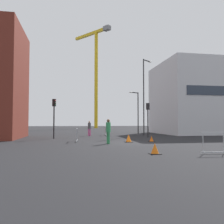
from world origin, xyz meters
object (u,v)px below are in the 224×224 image
(pedestrian_waiting, at_px, (108,129))
(traffic_cone_orange, at_px, (155,149))
(traffic_light_far, at_px, (54,112))
(streetlamp_tall, at_px, (144,92))
(traffic_cone_on_verge, at_px, (152,139))
(traffic_light_verge, at_px, (148,114))
(traffic_cone_by_barrier, at_px, (129,139))
(pedestrian_walking, at_px, (89,127))
(construction_crane, at_px, (96,66))
(streetlamp_short, at_px, (137,109))

(pedestrian_waiting, xyz_separation_m, traffic_cone_orange, (1.39, -5.86, -0.80))
(traffic_light_far, bearing_deg, streetlamp_tall, 22.53)
(traffic_light_far, distance_m, traffic_cone_on_verge, 9.72)
(traffic_light_verge, bearing_deg, pedestrian_waiting, -128.28)
(traffic_cone_on_verge, distance_m, traffic_cone_by_barrier, 1.92)
(streetlamp_tall, distance_m, pedestrian_waiting, 12.87)
(traffic_light_verge, bearing_deg, pedestrian_walking, 150.08)
(traffic_light_verge, distance_m, traffic_light_far, 9.58)
(traffic_cone_orange, height_order, traffic_cone_on_verge, traffic_cone_orange)
(traffic_light_far, height_order, traffic_cone_on_verge, traffic_light_far)
(traffic_cone_on_verge, bearing_deg, pedestrian_waiting, -162.52)
(traffic_cone_on_verge, bearing_deg, traffic_cone_by_barrier, -177.91)
(traffic_light_verge, height_order, pedestrian_walking, traffic_light_verge)
(construction_crane, distance_m, pedestrian_waiting, 47.67)
(traffic_light_far, bearing_deg, streetlamp_short, 36.56)
(streetlamp_tall, xyz_separation_m, traffic_light_verge, (-0.86, -3.79, -2.86))
(streetlamp_short, relative_size, pedestrian_waiting, 3.15)
(traffic_cone_orange, relative_size, traffic_cone_on_verge, 1.18)
(streetlamp_short, distance_m, pedestrian_walking, 8.15)
(streetlamp_short, bearing_deg, traffic_cone_by_barrier, -108.84)
(pedestrian_walking, relative_size, traffic_cone_on_verge, 3.73)
(traffic_light_far, relative_size, traffic_cone_on_verge, 8.32)
(pedestrian_walking, bearing_deg, streetlamp_tall, 3.50)
(pedestrian_waiting, height_order, traffic_cone_on_verge, pedestrian_waiting)
(traffic_light_far, height_order, traffic_cone_orange, traffic_light_far)
(traffic_light_far, bearing_deg, pedestrian_walking, 46.60)
(traffic_cone_orange, distance_m, traffic_cone_by_barrier, 6.98)
(traffic_light_verge, relative_size, traffic_light_far, 0.94)
(traffic_light_verge, height_order, traffic_cone_on_verge, traffic_light_verge)
(construction_crane, distance_m, pedestrian_walking, 38.41)
(construction_crane, xyz_separation_m, pedestrian_walking, (-4.44, -34.89, -15.44))
(streetlamp_tall, relative_size, traffic_light_verge, 2.60)
(streetlamp_short, height_order, traffic_light_verge, streetlamp_short)
(pedestrian_walking, bearing_deg, traffic_cone_by_barrier, -75.10)
(traffic_cone_orange, bearing_deg, traffic_cone_by_barrier, 86.63)
(streetlamp_short, relative_size, traffic_cone_on_verge, 12.40)
(traffic_light_verge, xyz_separation_m, pedestrian_waiting, (-5.28, -6.70, -1.38))
(streetlamp_short, height_order, traffic_cone_by_barrier, streetlamp_short)
(traffic_cone_on_verge, bearing_deg, construction_crane, 89.83)
(pedestrian_waiting, bearing_deg, pedestrian_walking, 93.31)
(construction_crane, relative_size, pedestrian_waiting, 14.63)
(streetlamp_short, distance_m, traffic_cone_by_barrier, 13.90)
(pedestrian_waiting, height_order, traffic_cone_orange, pedestrian_waiting)
(pedestrian_waiting, relative_size, traffic_cone_on_verge, 3.93)
(traffic_light_far, bearing_deg, traffic_cone_on_verge, -31.89)
(traffic_cone_orange, bearing_deg, streetlamp_short, 76.41)
(construction_crane, height_order, traffic_light_verge, construction_crane)
(streetlamp_short, distance_m, pedestrian_waiting, 15.41)
(streetlamp_short, xyz_separation_m, traffic_cone_orange, (-4.78, -19.78, -3.19))
(traffic_cone_on_verge, relative_size, traffic_cone_by_barrier, 0.75)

